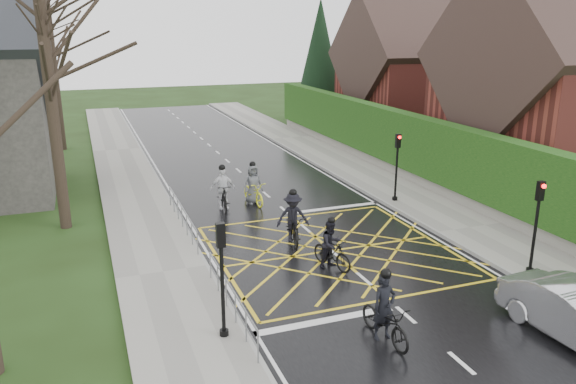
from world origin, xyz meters
TOP-DOWN VIEW (x-y plane):
  - ground at (0.00, 0.00)m, footprint 120.00×120.00m
  - road at (0.00, 0.00)m, footprint 9.00×80.00m
  - sidewalk_right at (6.00, 0.00)m, footprint 3.00×80.00m
  - sidewalk_left at (-6.00, 0.00)m, footprint 3.00×80.00m
  - stone_wall at (7.75, 6.00)m, footprint 0.50×38.00m
  - hedge at (7.75, 6.00)m, footprint 0.90×38.00m
  - house_near at (14.75, 4.00)m, footprint 11.80×9.80m
  - house_far at (14.75, 18.00)m, footprint 9.80×8.80m
  - conifer at (10.75, 26.00)m, footprint 4.60×4.60m
  - tree_near at (-9.00, 6.00)m, footprint 9.24×9.24m
  - tree_mid at (-10.00, 14.00)m, footprint 10.08×10.08m
  - tree_far at (-9.30, 22.00)m, footprint 8.40×8.40m
  - railing_south at (-4.65, -3.50)m, footprint 0.05×5.04m
  - railing_north at (-4.65, 4.00)m, footprint 0.05×6.04m
  - traffic_light_ne at (5.10, 4.20)m, footprint 0.24×0.31m
  - traffic_light_se at (5.10, -4.20)m, footprint 0.24×0.31m
  - traffic_light_sw at (-5.10, -4.50)m, footprint 0.24×0.31m
  - cyclist_rear at (-1.21, -5.89)m, footprint 0.88×2.07m
  - cyclist_back at (-0.60, -1.29)m, footprint 1.03×1.85m
  - cyclist_mid at (-0.95, 1.37)m, footprint 1.34×2.22m
  - cyclist_front at (-2.47, 6.09)m, footprint 1.14×2.07m
  - cyclist_lead at (-0.99, 6.38)m, footprint 0.95×2.10m

SIDE VIEW (x-z plane):
  - ground at x=0.00m, z-range 0.00..0.00m
  - road at x=0.00m, z-range 0.00..0.01m
  - sidewalk_right at x=6.00m, z-range 0.00..0.15m
  - sidewalk_left at x=-6.00m, z-range 0.00..0.15m
  - stone_wall at x=7.75m, z-range 0.00..0.70m
  - cyclist_rear at x=-1.21m, z-range -0.34..1.62m
  - cyclist_back at x=-0.60m, z-range -0.22..1.56m
  - cyclist_lead at x=-0.99m, z-range -0.30..1.67m
  - cyclist_front at x=-2.47m, z-range -0.27..1.76m
  - cyclist_mid at x=-0.95m, z-range -0.28..1.78m
  - railing_south at x=-4.65m, z-range 0.27..1.29m
  - railing_north at x=-4.65m, z-range 0.27..1.30m
  - traffic_light_ne at x=5.10m, z-range 0.06..3.27m
  - traffic_light_se at x=5.10m, z-range 0.06..3.27m
  - traffic_light_sw at x=-5.10m, z-range 0.06..3.27m
  - hedge at x=7.75m, z-range 0.70..3.50m
  - house_far at x=14.75m, z-range -0.79..9.51m
  - house_near at x=14.75m, z-range -0.92..10.38m
  - conifer at x=10.75m, z-range -0.01..9.99m
  - tree_far at x=-9.30m, z-range 1.99..12.39m
  - tree_near at x=-9.00m, z-range 2.19..13.63m
  - tree_mid at x=-10.00m, z-range 2.39..14.87m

